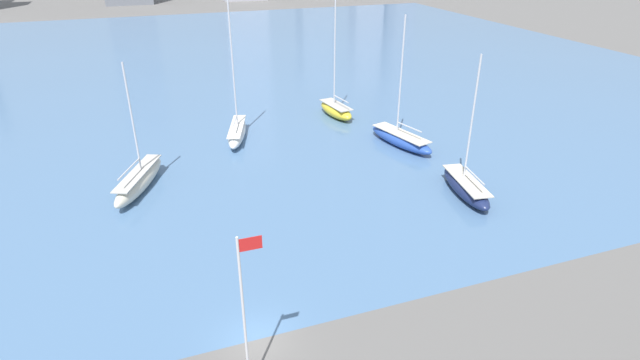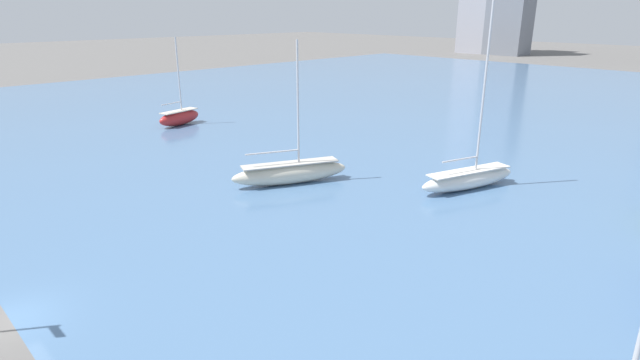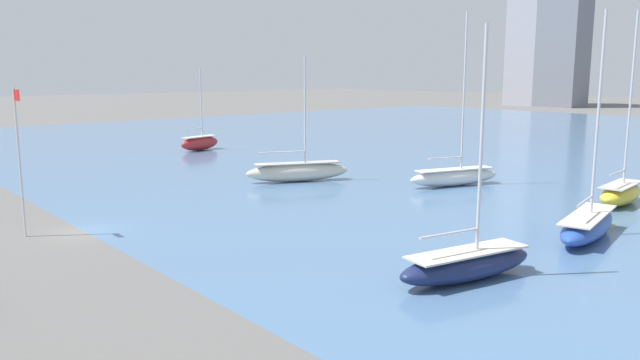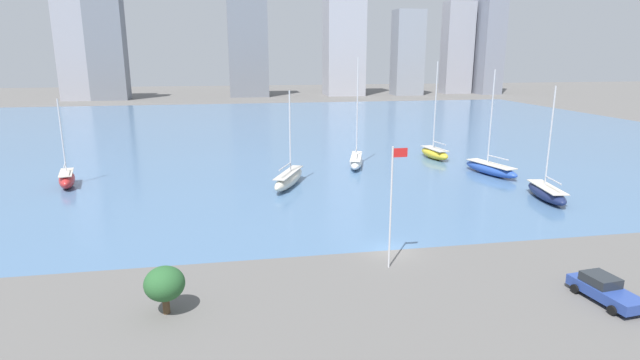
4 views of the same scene
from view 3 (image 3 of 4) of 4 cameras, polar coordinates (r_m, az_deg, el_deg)
The scene contains 9 objects.
ground_plane at distance 45.57m, azimuth -20.74°, elevation -4.43°, with size 500.00×500.00×0.00m, color #605E5B.
harbor_water at distance 94.77m, azimuth 23.26°, elevation 2.59°, with size 180.00×140.00×0.00m.
flag_pole at distance 44.74m, azimuth -25.78°, elevation 1.98°, with size 1.24×0.14×9.81m.
sailboat_yellow at distance 56.60m, azimuth 25.79°, elevation -1.03°, with size 3.32×7.52×15.55m.
sailboat_cream at distance 61.69m, azimuth -2.05°, elevation 0.81°, with size 5.89×10.19×12.19m.
sailboat_red at distance 87.66m, azimuth -10.93°, elevation 3.39°, with size 3.25×6.72×11.22m.
sailboat_white at distance 60.73m, azimuth 12.20°, elevation 0.40°, with size 4.61×9.83×16.20m.
sailboat_blue at distance 44.47m, azimuth 23.26°, elevation -3.75°, with size 4.76×10.05×14.63m.
sailboat_navy at distance 33.74m, azimuth 13.30°, elevation -7.42°, with size 3.76×8.94×13.14m.
Camera 3 is at (41.89, -14.32, 10.81)m, focal length 35.00 mm.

